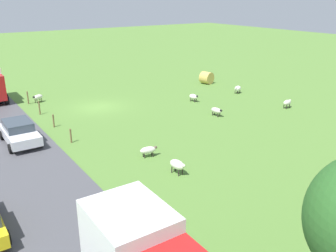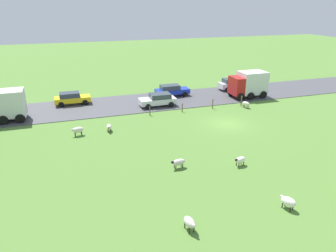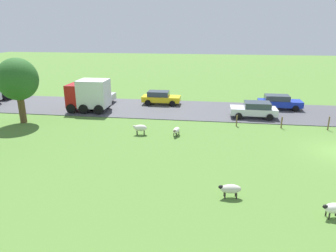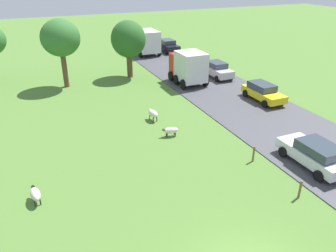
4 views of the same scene
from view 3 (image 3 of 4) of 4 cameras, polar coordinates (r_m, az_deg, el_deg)
The scene contains 14 objects.
road_strip at distance 34.31m, azimuth 23.54°, elevation 2.05°, with size 8.00×80.00×0.06m, color #47474C.
sheep_0 at distance 16.70m, azimuth 28.17°, elevation -13.20°, with size 0.69×1.07×0.74m.
sheep_1 at distance 16.67m, azimuth 11.41°, elevation -11.29°, with size 0.61×1.22×0.74m.
sheep_4 at distance 25.17m, azimuth 1.54°, elevation -0.81°, with size 1.20×0.65×0.69m.
sheep_6 at distance 25.47m, azimuth -5.12°, elevation -0.36°, with size 0.68×1.20×0.85m.
tree_1 at distance 30.94m, azimuth -25.97°, elevation 7.67°, with size 3.59×3.59×5.92m.
fence_post_1 at distance 29.83m, azimuth 27.48°, elevation 0.43°, with size 0.12×0.12×1.21m, color brown.
fence_post_2 at distance 28.79m, azimuth 20.21°, elevation 0.62°, with size 0.12×0.12×1.03m, color brown.
fence_post_3 at distance 28.21m, azimuth 12.54°, elevation 0.97°, with size 0.12×0.12×1.03m, color brown.
truck_0 at distance 33.20m, azimuth -14.34°, elevation 5.65°, with size 2.69×4.13×3.27m.
car_0 at distance 37.05m, azimuth -12.92°, elevation 5.56°, with size 1.94×3.92×1.61m.
car_1 at distance 31.17m, azimuth 15.63°, elevation 2.99°, with size 2.15×4.40×1.52m.
car_2 at distance 35.15m, azimuth 19.75°, elevation 4.23°, with size 1.97×4.50×1.51m.
car_4 at distance 35.23m, azimuth -1.40°, elevation 5.30°, with size 1.96×4.26×1.49m.
Camera 3 is at (-21.81, 9.25, 8.53)m, focal length 33.09 mm.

